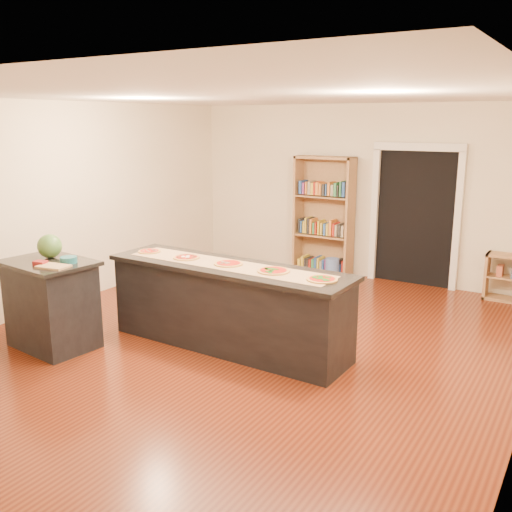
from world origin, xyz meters
The scene contains 17 objects.
room centered at (0.00, 0.00, 1.40)m, with size 6.00×7.00×2.80m.
doorway centered at (0.90, 3.46, 1.20)m, with size 1.40×0.09×2.21m.
kitchen_island centered at (-0.12, -0.21, 0.49)m, with size 2.93×0.79×0.97m.
side_counter centered at (-1.83, -1.26, 0.51)m, with size 1.02×0.75×1.01m.
bookshelf centered at (-0.57, 3.27, 0.98)m, with size 0.98×0.35×1.97m, color #A97E52.
low_shelf centered at (2.37, 3.30, 0.34)m, with size 0.68×0.29×0.68m, color #A97E52.
waste_bin centered at (-0.30, 3.09, 0.17)m, with size 0.23×0.23×0.33m, color #5675BF.
kraft_paper centered at (-0.12, -0.21, 0.97)m, with size 2.54×0.46×0.00m, color #A98357.
watermelon centered at (-1.93, -1.14, 1.15)m, with size 0.27×0.27×0.27m, color #144214.
cutting_board centered at (-1.54, -1.42, 1.02)m, with size 0.33×0.22×0.02m, color tan.
package_red centered at (-1.74, -1.43, 1.03)m, with size 0.13×0.09×0.05m, color maroon.
package_teal centered at (-1.56, -1.20, 1.05)m, with size 0.18×0.18×0.07m, color #195966.
pizza_a centered at (-1.29, -0.20, 0.98)m, with size 0.28×0.28×0.02m.
pizza_b centered at (-0.70, -0.21, 0.98)m, with size 0.32×0.32×0.02m.
pizza_c centered at (-0.12, -0.20, 0.98)m, with size 0.31×0.31×0.02m.
pizza_d centered at (0.47, -0.21, 0.98)m, with size 0.33×0.33×0.02m.
pizza_e centered at (1.05, -0.24, 0.98)m, with size 0.32×0.32×0.02m.
Camera 1 is at (3.38, -5.30, 2.54)m, focal length 40.00 mm.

